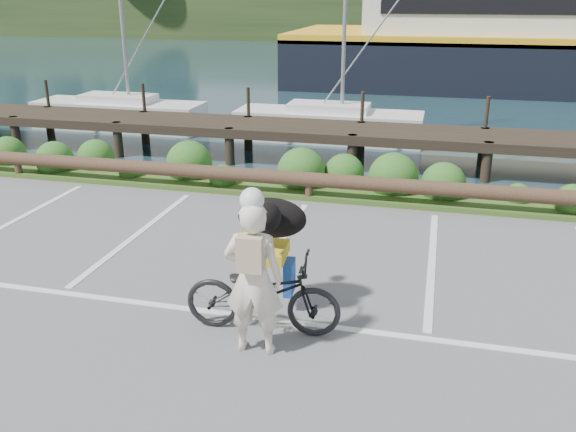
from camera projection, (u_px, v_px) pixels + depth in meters
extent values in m
plane|color=#555558|center=(241.00, 301.00, 8.63)|extent=(72.00, 72.00, 0.00)
plane|color=#172D37|center=(414.00, 57.00, 52.74)|extent=(160.00, 160.00, 0.00)
cube|color=#3D5B21|center=(315.00, 188.00, 13.44)|extent=(34.00, 1.60, 0.10)
imported|color=black|center=(263.00, 294.00, 7.71)|extent=(2.04, 0.84, 1.05)
imported|color=silver|center=(254.00, 279.00, 7.12)|extent=(0.73, 0.51, 1.92)
ellipsoid|color=black|center=(272.00, 218.00, 8.02)|extent=(0.52, 0.96, 0.54)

